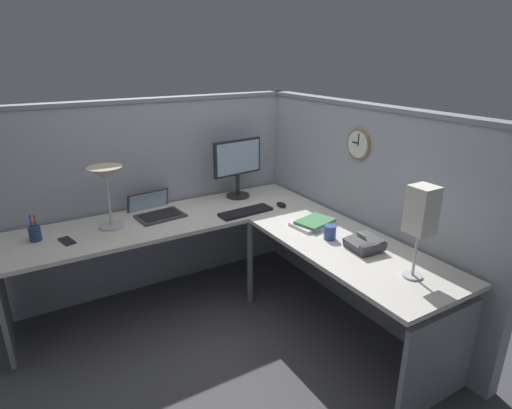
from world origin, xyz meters
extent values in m
plane|color=#47474C|center=(0.00, 0.00, 0.00)|extent=(6.80, 6.80, 0.00)
cube|color=#999EA8|center=(-0.36, 0.87, 0.78)|extent=(2.57, 0.10, 1.55)
cube|color=gray|center=(-0.36, 0.87, 1.56)|extent=(2.57, 0.12, 0.03)
cube|color=#999EA8|center=(0.87, -0.27, 0.78)|extent=(0.10, 2.37, 1.55)
cube|color=gray|center=(0.87, -0.27, 1.56)|extent=(0.12, 2.37, 0.03)
cube|color=beige|center=(-0.38, 0.47, 0.71)|extent=(2.35, 0.66, 0.03)
cube|color=beige|center=(0.47, -0.60, 0.71)|extent=(0.66, 1.49, 0.03)
cylinder|color=slate|center=(0.16, 0.16, 0.35)|extent=(0.05, 0.05, 0.70)
cube|color=slate|center=(-1.53, 0.47, 0.35)|extent=(0.03, 0.58, 0.60)
cube|color=slate|center=(0.47, -1.33, 0.35)|extent=(0.58, 0.03, 0.60)
cylinder|color=#232326|center=(0.32, 0.64, 0.74)|extent=(0.20, 0.20, 0.02)
cylinder|color=#232326|center=(0.32, 0.64, 0.84)|extent=(0.04, 0.04, 0.20)
cube|color=#232326|center=(0.32, 0.64, 1.08)|extent=(0.46, 0.09, 0.30)
cube|color=#99B2D1|center=(0.32, 0.62, 1.08)|extent=(0.42, 0.06, 0.26)
cube|color=#38383D|center=(-0.42, 0.52, 0.74)|extent=(0.36, 0.28, 0.02)
cube|color=black|center=(-0.42, 0.52, 0.75)|extent=(0.31, 0.21, 0.00)
cube|color=#38383D|center=(-0.44, 0.75, 0.77)|extent=(0.35, 0.11, 0.22)
cube|color=#99B2D1|center=(-0.44, 0.74, 0.77)|extent=(0.31, 0.09, 0.18)
cube|color=black|center=(0.18, 0.26, 0.74)|extent=(0.44, 0.17, 0.02)
ellipsoid|color=black|center=(0.50, 0.24, 0.75)|extent=(0.06, 0.10, 0.03)
cylinder|color=#B7BABF|center=(-0.78, 0.51, 0.74)|extent=(0.17, 0.17, 0.02)
cylinder|color=#B7BABF|center=(-0.78, 0.51, 0.93)|extent=(0.02, 0.02, 0.38)
cone|color=#B2A88C|center=(-0.78, 0.51, 1.13)|extent=(0.24, 0.24, 0.09)
cylinder|color=navy|center=(-1.27, 0.53, 0.78)|extent=(0.08, 0.08, 0.10)
cylinder|color=#1E1EB2|center=(-1.28, 0.54, 0.84)|extent=(0.01, 0.02, 0.13)
cylinder|color=#B21E1E|center=(-1.26, 0.53, 0.84)|extent=(0.01, 0.02, 0.13)
cylinder|color=#D8591E|center=(-1.27, 0.55, 0.85)|extent=(0.03, 0.03, 0.01)
cube|color=black|center=(-1.10, 0.41, 0.73)|extent=(0.10, 0.16, 0.01)
cube|color=#38383D|center=(0.51, -0.68, 0.77)|extent=(0.21, 0.22, 0.10)
cube|color=#8CA58C|center=(0.52, -0.65, 0.80)|extent=(0.02, 0.09, 0.04)
cube|color=#38383D|center=(0.50, -0.76, 0.79)|extent=(0.19, 0.06, 0.04)
cube|color=silver|center=(0.47, -0.20, 0.74)|extent=(0.30, 0.24, 0.02)
cube|color=#3F7F4C|center=(0.49, -0.21, 0.76)|extent=(0.30, 0.25, 0.02)
cylinder|color=#B7BABF|center=(0.50, -1.07, 0.74)|extent=(0.11, 0.11, 0.01)
cylinder|color=#B7BABF|center=(0.50, -1.07, 0.87)|extent=(0.02, 0.02, 0.27)
cube|color=silver|center=(0.50, -1.07, 1.13)|extent=(0.13, 0.13, 0.26)
cylinder|color=#2D4C8C|center=(0.43, -0.45, 0.78)|extent=(0.08, 0.08, 0.10)
cylinder|color=olive|center=(0.82, -0.25, 1.30)|extent=(0.03, 0.22, 0.22)
cylinder|color=white|center=(0.80, -0.25, 1.30)|extent=(0.00, 0.19, 0.19)
cube|color=black|center=(0.80, -0.23, 1.31)|extent=(0.00, 0.06, 0.01)
cube|color=black|center=(0.80, -0.26, 1.33)|extent=(0.00, 0.01, 0.08)
camera|label=1|loc=(-1.30, -2.39, 1.91)|focal=29.34mm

